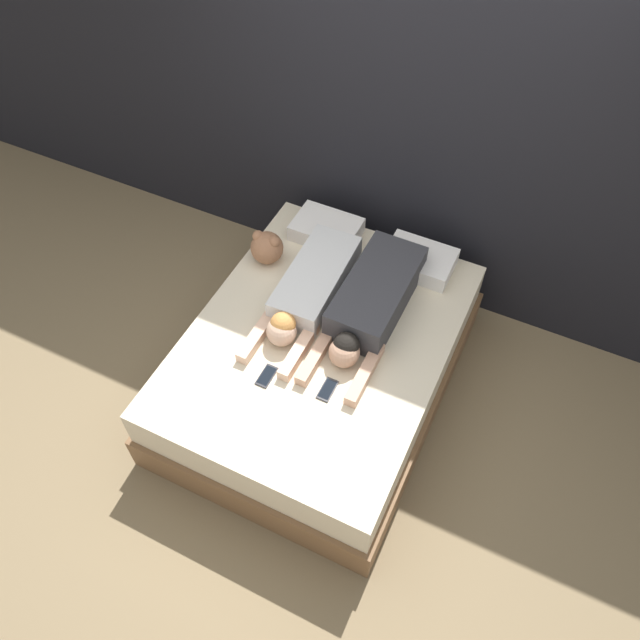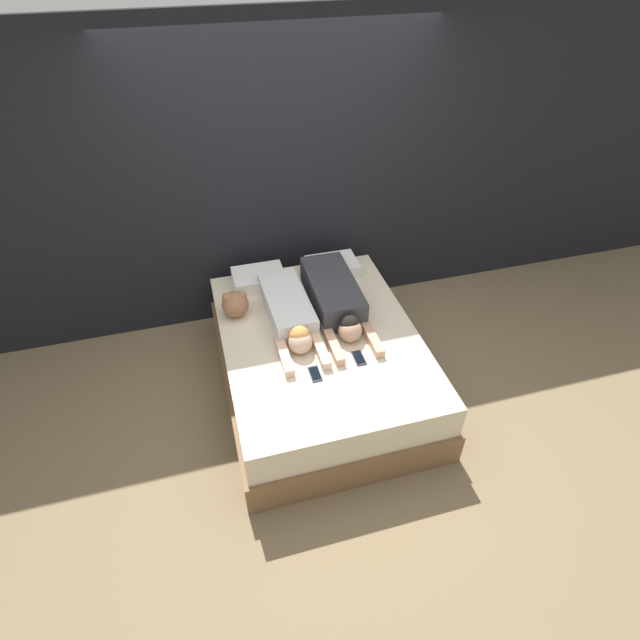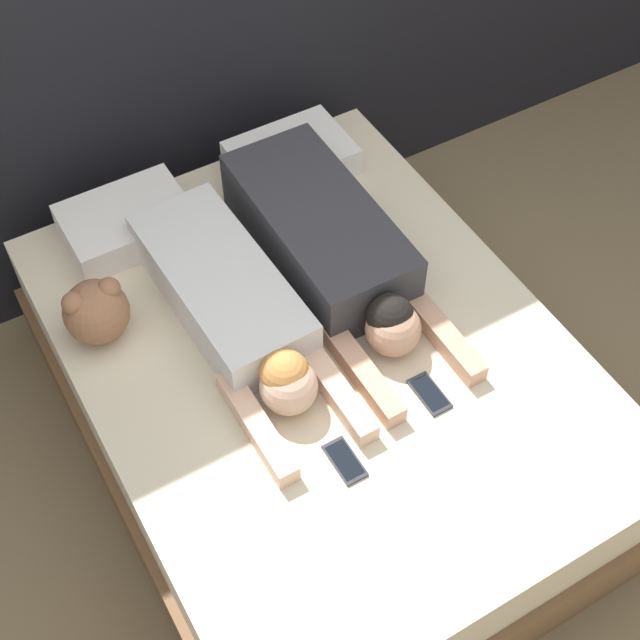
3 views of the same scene
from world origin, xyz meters
TOP-DOWN VIEW (x-y plane):
  - ground_plane at (0.00, 0.00)m, footprint 12.00×12.00m
  - wall_back at (0.00, 1.16)m, footprint 12.00×0.06m
  - bed at (0.00, 0.00)m, footprint 1.54×2.01m
  - pillow_head_left at (-0.33, 0.79)m, footprint 0.44×0.31m
  - pillow_head_right at (0.33, 0.79)m, footprint 0.44×0.31m
  - person_left at (-0.19, 0.21)m, footprint 0.34×1.09m
  - person_right at (0.21, 0.28)m, footprint 0.37×1.13m
  - cell_phone_left at (-0.15, -0.40)m, footprint 0.07×0.15m
  - cell_phone_right at (0.20, -0.33)m, footprint 0.07×0.15m
  - plush_toy at (-0.59, 0.42)m, footprint 0.21×0.21m

SIDE VIEW (x-z plane):
  - ground_plane at x=0.00m, z-range 0.00..0.00m
  - bed at x=0.00m, z-range 0.00..0.56m
  - cell_phone_left at x=-0.15m, z-range 0.56..0.57m
  - cell_phone_right at x=0.20m, z-range 0.56..0.57m
  - pillow_head_left at x=-0.33m, z-range 0.56..0.68m
  - pillow_head_right at x=0.33m, z-range 0.56..0.68m
  - person_left at x=-0.19m, z-range 0.54..0.75m
  - person_right at x=0.21m, z-range 0.56..0.79m
  - plush_toy at x=-0.59m, z-range 0.56..0.79m
  - wall_back at x=0.00m, z-range 0.00..2.60m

